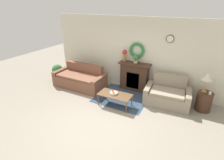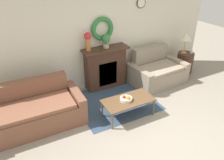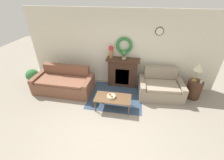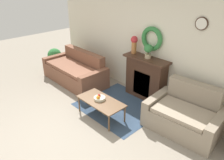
{
  "view_description": "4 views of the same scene",
  "coord_description": "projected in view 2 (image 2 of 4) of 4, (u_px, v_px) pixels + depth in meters",
  "views": [
    {
      "loc": [
        2.19,
        -3.39,
        3.15
      ],
      "look_at": [
        -0.22,
        1.27,
        0.79
      ],
      "focal_mm": 28.0,
      "sensor_mm": 36.0,
      "label": 1
    },
    {
      "loc": [
        -2.06,
        -2.16,
        2.97
      ],
      "look_at": [
        -0.16,
        1.51,
        0.7
      ],
      "focal_mm": 35.0,
      "sensor_mm": 36.0,
      "label": 2
    },
    {
      "loc": [
        0.58,
        -2.43,
        3.21
      ],
      "look_at": [
        -0.1,
        1.51,
        0.74
      ],
      "focal_mm": 24.0,
      "sensor_mm": 36.0,
      "label": 3
    },
    {
      "loc": [
        3.11,
        -1.58,
        2.9
      ],
      "look_at": [
        -0.09,
        1.49,
        0.73
      ],
      "focal_mm": 35.0,
      "sensor_mm": 36.0,
      "label": 4
    }
  ],
  "objects": [
    {
      "name": "ground_plane",
      "position": [
        158.0,
        148.0,
        3.94
      ],
      "size": [
        16.0,
        16.0,
        0.0
      ],
      "primitive_type": "plane",
      "color": "gray"
    },
    {
      "name": "floor_rug",
      "position": [
        115.0,
        101.0,
        5.24
      ],
      "size": [
        1.8,
        1.64,
        0.01
      ],
      "color": "#334760",
      "rests_on": "ground_plane"
    },
    {
      "name": "wall_back",
      "position": [
        96.0,
        35.0,
        5.35
      ],
      "size": [
        6.8,
        0.17,
        2.7
      ],
      "color": "beige",
      "rests_on": "ground_plane"
    },
    {
      "name": "fireplace",
      "position": [
        105.0,
        67.0,
        5.63
      ],
      "size": [
        1.18,
        0.41,
        1.09
      ],
      "color": "#42281C",
      "rests_on": "ground_plane"
    },
    {
      "name": "couch_left",
      "position": [
        31.0,
        112.0,
        4.36
      ],
      "size": [
        2.04,
        0.96,
        0.87
      ],
      "rotation": [
        0.0,
        0.0,
        -0.01
      ],
      "color": "brown",
      "rests_on": "ground_plane"
    },
    {
      "name": "loveseat_right",
      "position": [
        156.0,
        71.0,
        5.97
      ],
      "size": [
        1.5,
        1.07,
        0.92
      ],
      "rotation": [
        0.0,
        0.0,
        0.07
      ],
      "color": "gray",
      "rests_on": "ground_plane"
    },
    {
      "name": "coffee_table",
      "position": [
        128.0,
        101.0,
        4.59
      ],
      "size": [
        1.09,
        0.54,
        0.41
      ],
      "color": "brown",
      "rests_on": "ground_plane"
    },
    {
      "name": "fruit_bowl",
      "position": [
        126.0,
        99.0,
        4.53
      ],
      "size": [
        0.26,
        0.26,
        0.12
      ],
      "color": "beige",
      "rests_on": "coffee_table"
    },
    {
      "name": "side_table_by_loveseat",
      "position": [
        185.0,
        63.0,
        6.47
      ],
      "size": [
        0.47,
        0.47,
        0.62
      ],
      "color": "#42281C",
      "rests_on": "ground_plane"
    },
    {
      "name": "table_lamp",
      "position": [
        186.0,
        37.0,
        6.1
      ],
      "size": [
        0.32,
        0.32,
        0.6
      ],
      "color": "#B28E42",
      "rests_on": "side_table_by_loveseat"
    },
    {
      "name": "mug",
      "position": [
        191.0,
        52.0,
        6.28
      ],
      "size": [
        0.07,
        0.07,
        0.09
      ],
      "color": "silver",
      "rests_on": "side_table_by_loveseat"
    },
    {
      "name": "vase_on_mantel_left",
      "position": [
        88.0,
        40.0,
        5.08
      ],
      "size": [
        0.18,
        0.18,
        0.44
      ],
      "color": "#AD6B38",
      "rests_on": "fireplace"
    },
    {
      "name": "potted_plant_on_mantel",
      "position": [
        106.0,
        40.0,
        5.27
      ],
      "size": [
        0.2,
        0.2,
        0.34
      ],
      "color": "tan",
      "rests_on": "fireplace"
    }
  ]
}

